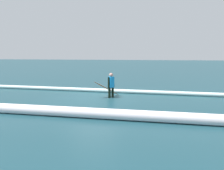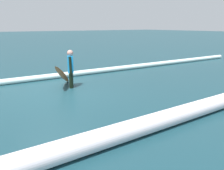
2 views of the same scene
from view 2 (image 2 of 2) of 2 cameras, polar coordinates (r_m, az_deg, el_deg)
name	(u,v)px [view 2 (image 2 of 2)]	position (r m, az deg, el deg)	size (l,w,h in m)	color
ground_plane	(52,93)	(8.50, -14.14, -1.98)	(167.23, 167.23, 0.00)	#183C46
surfer	(71,67)	(9.06, -9.83, 4.27)	(0.34, 0.57, 1.41)	black
surfboard	(62,75)	(9.13, -11.75, 2.39)	(1.33, 1.69, 1.00)	#E55926
wave_crest_foreground	(83,73)	(11.33, -6.95, 2.94)	(0.24, 0.24, 21.64)	white
wave_crest_midground	(188,112)	(6.24, 17.59, -6.13)	(0.41, 0.41, 20.63)	white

